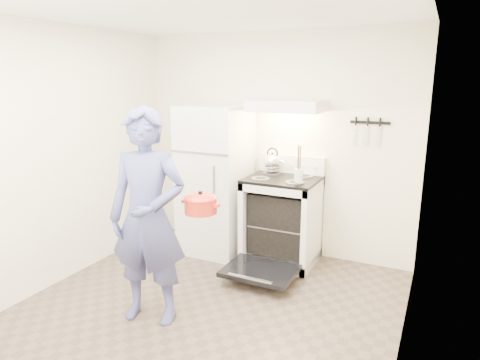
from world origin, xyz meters
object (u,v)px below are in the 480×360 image
object	(u,v)px
tea_kettle	(272,161)
person	(148,218)
dutch_oven	(201,206)
refrigerator	(216,180)
stove_body	(282,221)

from	to	relation	value
tea_kettle	person	bearing A→B (deg)	-102.94
dutch_oven	refrigerator	bearing A→B (deg)	114.19
refrigerator	person	size ratio (longest dim) A/B	0.95
refrigerator	tea_kettle	bearing A→B (deg)	15.75
stove_body	person	distance (m)	1.73
stove_body	dutch_oven	distance (m)	1.47
tea_kettle	person	size ratio (longest dim) A/B	0.16
tea_kettle	person	world-z (taller)	person
refrigerator	dutch_oven	xyz separation A→B (m)	(0.60, -1.33, 0.13)
refrigerator	stove_body	distance (m)	0.90
stove_body	person	world-z (taller)	person
refrigerator	tea_kettle	world-z (taller)	refrigerator
tea_kettle	dutch_oven	distance (m)	1.51
refrigerator	stove_body	world-z (taller)	refrigerator
dutch_oven	person	bearing A→B (deg)	-149.04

